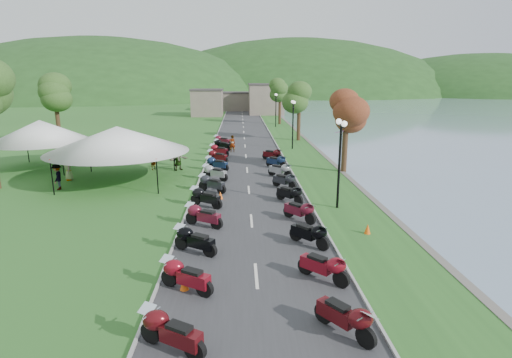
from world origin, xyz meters
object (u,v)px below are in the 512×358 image
object	(u,v)px
pedestrian_a	(154,170)
pedestrian_b	(142,157)
pedestrian_c	(59,190)
vendor_tent_main	(119,154)

from	to	relation	value
pedestrian_a	pedestrian_b	size ratio (longest dim) A/B	0.95
pedestrian_c	pedestrian_b	bearing A→B (deg)	153.28
vendor_tent_main	pedestrian_a	size ratio (longest dim) A/B	4.33
vendor_tent_main	pedestrian_a	world-z (taller)	vendor_tent_main
vendor_tent_main	pedestrian_a	xyz separation A→B (m)	(1.55, 3.86, -2.00)
pedestrian_a	pedestrian_b	bearing A→B (deg)	52.05
pedestrian_a	pedestrian_b	distance (m)	5.78
pedestrian_a	pedestrian_b	world-z (taller)	pedestrian_b
pedestrian_a	pedestrian_c	bearing A→B (deg)	168.24
pedestrian_b	pedestrian_c	xyz separation A→B (m)	(-2.87, -11.22, 0.00)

